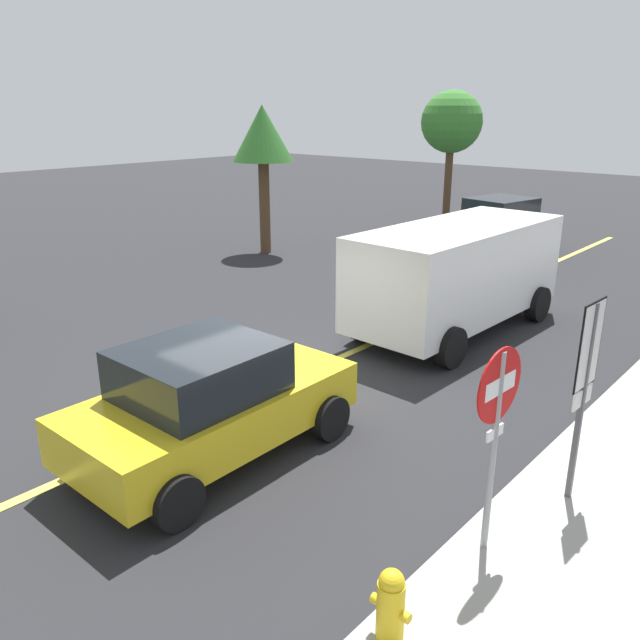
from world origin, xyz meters
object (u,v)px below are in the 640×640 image
at_px(car_green_mid_road, 497,225).
at_px(tree_left_verge, 263,137).
at_px(tree_right_verge, 452,123).
at_px(stop_sign, 496,420).
at_px(speed_limit_sign, 587,368).
at_px(fire_hydrant, 390,610).
at_px(white_van, 458,271).
at_px(car_yellow_near_curb, 210,400).

distance_m(car_green_mid_road, tree_left_verge, 7.88).
xyz_separation_m(tree_left_verge, tree_right_verge, (8.31, -1.65, 0.28)).
height_order(car_green_mid_road, tree_right_verge, tree_right_verge).
bearing_deg(stop_sign, speed_limit_sign, -12.34).
bearing_deg(stop_sign, car_green_mid_road, 26.31).
distance_m(tree_left_verge, fire_hydrant, 16.12).
distance_m(speed_limit_sign, tree_left_verge, 14.47).
bearing_deg(stop_sign, white_van, 32.42).
bearing_deg(tree_right_verge, speed_limit_sign, -144.98).
distance_m(car_green_mid_road, car_yellow_near_curb, 14.48).
xyz_separation_m(car_green_mid_road, fire_hydrant, (-15.23, -6.69, -0.41)).
relative_size(white_van, tree_right_verge, 1.04).
bearing_deg(speed_limit_sign, car_green_mid_road, 30.07).
bearing_deg(speed_limit_sign, white_van, 42.13).
relative_size(white_van, fire_hydrant, 6.32).
distance_m(car_yellow_near_curb, tree_right_verge, 18.94).
distance_m(car_yellow_near_curb, fire_hydrant, 3.84).
distance_m(speed_limit_sign, fire_hydrant, 3.35).
relative_size(speed_limit_sign, tree_right_verge, 0.50).
height_order(stop_sign, tree_left_verge, tree_left_verge).
bearing_deg(car_green_mid_road, white_van, -159.07).
relative_size(car_green_mid_road, tree_right_verge, 0.85).
height_order(car_yellow_near_curb, tree_left_verge, tree_left_verge).
xyz_separation_m(stop_sign, white_van, (6.03, 3.83, -0.33)).
relative_size(car_green_mid_road, fire_hydrant, 5.19).
bearing_deg(car_green_mid_road, car_yellow_near_curb, -167.94).
bearing_deg(tree_right_verge, stop_sign, -148.12).
distance_m(stop_sign, car_green_mid_road, 15.22).
height_order(tree_left_verge, tree_right_verge, tree_right_verge).
xyz_separation_m(car_green_mid_road, car_yellow_near_curb, (-14.16, -3.03, -0.04)).
distance_m(stop_sign, fire_hydrant, 1.99).
xyz_separation_m(speed_limit_sign, white_van, (4.58, 4.15, -0.50)).
distance_m(white_van, car_green_mid_road, 8.14).
xyz_separation_m(speed_limit_sign, tree_right_verge, (15.44, 10.82, 2.08)).
height_order(tree_right_verge, fire_hydrant, tree_right_verge).
xyz_separation_m(white_van, tree_left_verge, (2.54, 8.32, 2.29)).
bearing_deg(car_yellow_near_curb, speed_limit_sign, -63.84).
xyz_separation_m(stop_sign, car_green_mid_road, (13.63, 6.74, -0.76)).
height_order(white_van, tree_right_verge, tree_right_verge).
bearing_deg(fire_hydrant, stop_sign, -1.60).
relative_size(stop_sign, speed_limit_sign, 0.93).
distance_m(stop_sign, tree_right_verge, 20.01).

